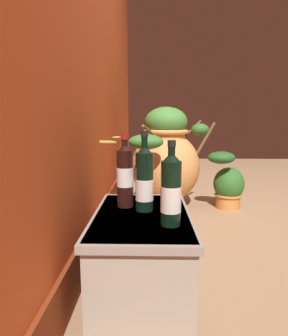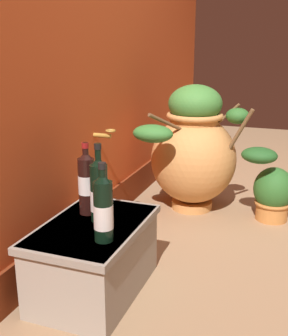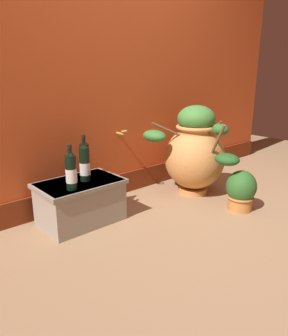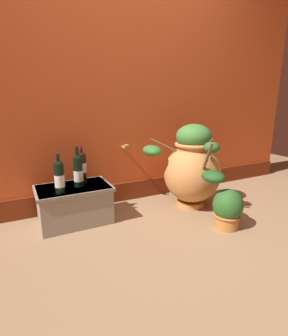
{
  "view_description": "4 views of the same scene",
  "coord_description": "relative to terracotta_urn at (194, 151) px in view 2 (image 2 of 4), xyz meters",
  "views": [
    {
      "loc": [
        -1.7,
        0.8,
        0.7
      ],
      "look_at": [
        0.0,
        0.84,
        0.41
      ],
      "focal_mm": 29.53,
      "sensor_mm": 36.0,
      "label": 1
    },
    {
      "loc": [
        -2.07,
        0.06,
        1.06
      ],
      "look_at": [
        -0.14,
        0.77,
        0.45
      ],
      "focal_mm": 45.05,
      "sensor_mm": 36.0,
      "label": 2
    },
    {
      "loc": [
        -1.75,
        -1.18,
        1.11
      ],
      "look_at": [
        -0.08,
        0.7,
        0.35
      ],
      "focal_mm": 34.89,
      "sensor_mm": 36.0,
      "label": 3
    },
    {
      "loc": [
        -1.0,
        -1.28,
        1.03
      ],
      "look_at": [
        -0.01,
        0.68,
        0.45
      ],
      "focal_mm": 27.67,
      "sensor_mm": 36.0,
      "label": 4
    }
  ],
  "objects": [
    {
      "name": "terracotta_urn",
      "position": [
        0.0,
        0.0,
        0.0
      ],
      "size": [
        0.72,
        0.8,
        0.81
      ],
      "color": "#D68E4C",
      "rests_on": "ground_plane"
    },
    {
      "name": "stone_ledge",
      "position": [
        -1.11,
        0.17,
        -0.22
      ],
      "size": [
        0.61,
        0.4,
        0.32
      ],
      "color": "#9E9384",
      "rests_on": "ground_plane"
    },
    {
      "name": "wine_bottle_left",
      "position": [
        -1.23,
        0.06,
        0.06
      ],
      "size": [
        0.08,
        0.08,
        0.31
      ],
      "color": "black",
      "rests_on": "stone_ledge"
    },
    {
      "name": "wine_bottle_middle",
      "position": [
        -1.06,
        0.16,
        0.06
      ],
      "size": [
        0.08,
        0.08,
        0.34
      ],
      "color": "black",
      "rests_on": "stone_ledge"
    },
    {
      "name": "wine_bottle_right",
      "position": [
        -1.0,
        0.24,
        0.08
      ],
      "size": [
        0.07,
        0.07,
        0.33
      ],
      "color": "black",
      "rests_on": "stone_ledge"
    },
    {
      "name": "potted_shrub",
      "position": [
        -0.01,
        -0.51,
        -0.23
      ],
      "size": [
        0.24,
        0.24,
        0.34
      ],
      "color": "#CC7F3D",
      "rests_on": "ground_plane"
    }
  ]
}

